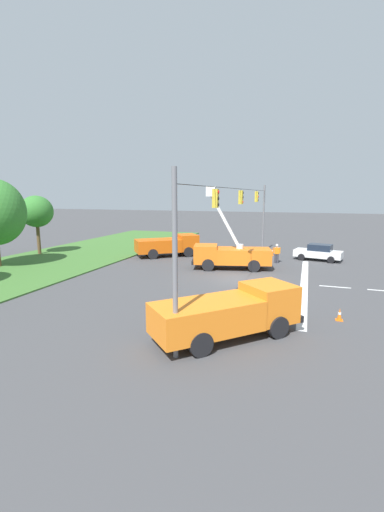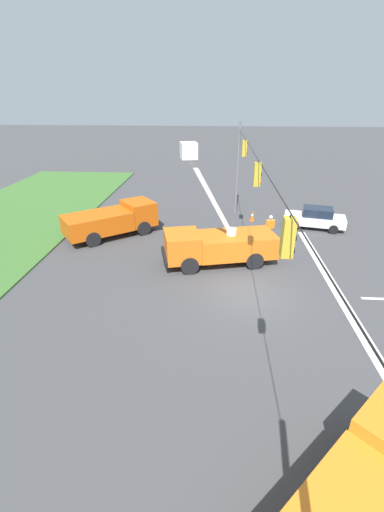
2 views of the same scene
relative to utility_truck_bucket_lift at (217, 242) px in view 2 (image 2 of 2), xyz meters
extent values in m
plane|color=#424244|center=(-3.41, -1.52, -1.31)|extent=(200.00, 200.00, 0.00)
cube|color=silver|center=(-3.41, -6.09, -1.31)|extent=(17.60, 0.50, 0.01)
cube|color=silver|center=(-3.41, -8.09, -1.31)|extent=(0.20, 2.00, 0.01)
cylinder|color=slate|center=(9.59, -1.52, 2.29)|extent=(0.20, 0.20, 7.20)
cylinder|color=black|center=(-3.41, -1.52, 5.29)|extent=(26.00, 0.03, 0.03)
cylinder|color=black|center=(-10.68, -1.52, 5.24)|extent=(0.02, 0.02, 0.10)
cube|color=gold|center=(-10.68, -1.52, 4.71)|extent=(0.32, 0.28, 0.96)
cylinder|color=red|center=(-10.68, -1.68, 5.03)|extent=(0.16, 0.05, 0.16)
cylinder|color=black|center=(-10.68, -1.68, 4.71)|extent=(0.16, 0.05, 0.16)
cylinder|color=black|center=(-10.68, -1.68, 4.39)|extent=(0.16, 0.05, 0.16)
cylinder|color=black|center=(-3.75, -1.52, 5.24)|extent=(0.02, 0.02, 0.10)
cube|color=gold|center=(-3.75, -1.52, 4.71)|extent=(0.32, 0.28, 0.96)
cylinder|color=black|center=(-3.75, -1.68, 5.03)|extent=(0.16, 0.05, 0.16)
cylinder|color=black|center=(-3.75, -1.68, 4.71)|extent=(0.16, 0.05, 0.16)
cylinder|color=red|center=(-3.75, -1.68, 4.39)|extent=(0.16, 0.05, 0.16)
cylinder|color=black|center=(3.89, -1.52, 5.24)|extent=(0.02, 0.02, 0.10)
cube|color=gold|center=(3.89, -1.52, 4.71)|extent=(0.32, 0.28, 0.96)
cylinder|color=black|center=(3.89, -1.68, 5.03)|extent=(0.16, 0.05, 0.16)
cylinder|color=red|center=(3.89, -1.68, 4.71)|extent=(0.16, 0.05, 0.16)
cylinder|color=black|center=(3.89, -1.68, 4.39)|extent=(0.16, 0.05, 0.16)
cube|color=orange|center=(0.27, -1.11, -0.19)|extent=(3.34, 4.89, 1.25)
cube|color=orange|center=(-0.48, 1.99, -0.06)|extent=(2.65, 2.39, 1.50)
cube|color=#1E2838|center=(-0.64, 2.64, 0.20)|extent=(1.97, 0.57, 0.68)
cube|color=black|center=(-0.72, 2.99, -0.66)|extent=(2.33, 0.71, 0.30)
cylinder|color=black|center=(-1.48, 1.49, -0.81)|extent=(0.51, 1.04, 1.00)
cylinder|color=black|center=(0.64, 1.99, -0.81)|extent=(0.51, 1.04, 1.00)
cylinder|color=black|center=(-0.60, -2.14, -0.81)|extent=(0.51, 1.04, 1.00)
cylinder|color=black|center=(1.51, -1.63, -0.81)|extent=(0.51, 1.04, 1.00)
cylinder|color=silver|center=(0.19, -0.80, 0.61)|extent=(0.60, 0.60, 0.36)
cube|color=white|center=(-0.10, 0.40, 2.67)|extent=(0.86, 2.66, 4.59)
cube|color=white|center=(-0.39, 1.60, 5.15)|extent=(1.06, 0.99, 0.80)
cube|color=#D6560F|center=(3.23, 8.12, -0.18)|extent=(4.61, 4.95, 1.27)
cube|color=#D6560F|center=(5.15, 5.66, 0.01)|extent=(3.01, 2.92, 1.64)
cube|color=#1E2838|center=(5.55, 5.14, 0.30)|extent=(1.71, 1.36, 0.74)
cube|color=black|center=(5.77, 4.85, -0.66)|extent=(2.03, 1.63, 0.30)
cylinder|color=black|center=(5.88, 6.54, -0.81)|extent=(0.83, 0.96, 1.00)
cylinder|color=black|center=(4.10, 5.16, -0.81)|extent=(0.83, 0.96, 1.00)
cylinder|color=black|center=(3.64, 9.43, -0.81)|extent=(0.83, 0.96, 1.00)
cylinder|color=black|center=(1.86, 8.04, -0.81)|extent=(0.83, 0.96, 1.00)
cylinder|color=black|center=(-11.89, -3.66, -0.81)|extent=(0.91, 0.90, 1.00)
cube|color=white|center=(6.41, -7.18, -0.67)|extent=(2.68, 4.59, 0.64)
cube|color=#192333|center=(6.37, -7.33, -0.05)|extent=(1.92, 2.35, 0.60)
cylinder|color=black|center=(5.87, -5.69, -0.99)|extent=(0.34, 0.67, 0.64)
cylinder|color=black|center=(7.55, -6.08, -0.99)|extent=(0.34, 0.67, 0.64)
cylinder|color=black|center=(5.27, -8.29, -0.99)|extent=(0.34, 0.67, 0.64)
cylinder|color=black|center=(6.95, -8.68, -0.99)|extent=(0.34, 0.67, 0.64)
cylinder|color=#383842|center=(3.78, -3.64, -0.89)|extent=(0.18, 0.18, 0.85)
cylinder|color=#383842|center=(3.74, -3.44, -0.89)|extent=(0.18, 0.18, 0.85)
cube|color=orange|center=(3.76, -3.54, -0.16)|extent=(0.31, 0.44, 0.60)
cube|color=silver|center=(3.76, -3.54, -0.16)|extent=(0.16, 0.43, 0.62)
cylinder|color=orange|center=(3.81, -3.81, -0.13)|extent=(0.11, 0.11, 0.55)
cylinder|color=orange|center=(3.71, -3.28, -0.13)|extent=(0.11, 0.11, 0.55)
sphere|color=tan|center=(3.76, -3.54, 0.27)|extent=(0.22, 0.22, 0.22)
sphere|color=white|center=(3.76, -3.54, 0.33)|extent=(0.26, 0.26, 0.26)
cube|color=orange|center=(7.67, -2.75, -1.30)|extent=(0.36, 0.36, 0.03)
cone|color=orange|center=(7.67, -2.75, -0.88)|extent=(0.32, 0.32, 0.80)
cylinder|color=white|center=(7.67, -2.75, -0.84)|extent=(0.20, 0.20, 0.14)
cube|color=orange|center=(3.77, -1.22, -1.30)|extent=(0.36, 0.36, 0.03)
cone|color=orange|center=(3.77, -1.22, -0.97)|extent=(0.25, 0.25, 0.62)
cylinder|color=white|center=(3.77, -1.22, -0.94)|extent=(0.15, 0.15, 0.11)
camera|label=1|loc=(-27.95, -6.10, 4.91)|focal=24.00mm
camera|label=2|loc=(-18.18, 0.20, 7.72)|focal=24.00mm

